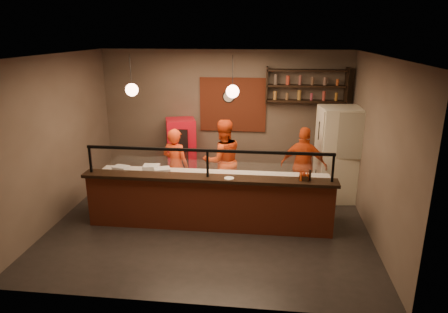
# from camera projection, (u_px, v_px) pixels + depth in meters

# --- Properties ---
(floor) EXTENTS (6.00, 6.00, 0.00)m
(floor) POSITION_uv_depth(u_px,v_px,m) (211.00, 222.00, 7.89)
(floor) COLOR black
(floor) RESTS_ON ground
(ceiling) EXTENTS (6.00, 6.00, 0.00)m
(ceiling) POSITION_uv_depth(u_px,v_px,m) (209.00, 55.00, 6.93)
(ceiling) COLOR #332D27
(ceiling) RESTS_ON wall_back
(wall_back) EXTENTS (6.00, 0.00, 6.00)m
(wall_back) POSITION_uv_depth(u_px,v_px,m) (225.00, 117.00, 9.78)
(wall_back) COLOR #67584C
(wall_back) RESTS_ON floor
(wall_left) EXTENTS (0.00, 5.00, 5.00)m
(wall_left) POSITION_uv_depth(u_px,v_px,m) (57.00, 139.00, 7.74)
(wall_left) COLOR #67584C
(wall_left) RESTS_ON floor
(wall_right) EXTENTS (0.00, 5.00, 5.00)m
(wall_right) POSITION_uv_depth(u_px,v_px,m) (377.00, 149.00, 7.09)
(wall_right) COLOR #67584C
(wall_right) RESTS_ON floor
(wall_front) EXTENTS (6.00, 0.00, 6.00)m
(wall_front) POSITION_uv_depth(u_px,v_px,m) (181.00, 197.00, 5.04)
(wall_front) COLOR #67584C
(wall_front) RESTS_ON floor
(brick_patch) EXTENTS (1.60, 0.04, 1.30)m
(brick_patch) POSITION_uv_depth(u_px,v_px,m) (233.00, 105.00, 9.64)
(brick_patch) COLOR #933A20
(brick_patch) RESTS_ON wall_back
(service_counter) EXTENTS (4.60, 0.25, 1.00)m
(service_counter) POSITION_uv_depth(u_px,v_px,m) (208.00, 205.00, 7.46)
(service_counter) COLOR #933A20
(service_counter) RESTS_ON floor
(counter_ledge) EXTENTS (4.70, 0.37, 0.06)m
(counter_ledge) POSITION_uv_depth(u_px,v_px,m) (208.00, 178.00, 7.30)
(counter_ledge) COLOR black
(counter_ledge) RESTS_ON service_counter
(worktop_cabinet) EXTENTS (4.60, 0.75, 0.85)m
(worktop_cabinet) POSITION_uv_depth(u_px,v_px,m) (212.00, 198.00, 7.95)
(worktop_cabinet) COLOR gray
(worktop_cabinet) RESTS_ON floor
(worktop) EXTENTS (4.60, 0.75, 0.05)m
(worktop) POSITION_uv_depth(u_px,v_px,m) (212.00, 177.00, 7.82)
(worktop) COLOR white
(worktop) RESTS_ON worktop_cabinet
(sneeze_guard) EXTENTS (4.50, 0.05, 0.52)m
(sneeze_guard) POSITION_uv_depth(u_px,v_px,m) (208.00, 161.00, 7.20)
(sneeze_guard) COLOR white
(sneeze_guard) RESTS_ON counter_ledge
(wall_shelving) EXTENTS (1.84, 0.28, 0.85)m
(wall_shelving) POSITION_uv_depth(u_px,v_px,m) (306.00, 86.00, 9.17)
(wall_shelving) COLOR black
(wall_shelving) RESTS_ON wall_back
(wall_clock) EXTENTS (0.30, 0.04, 0.30)m
(wall_clock) POSITION_uv_depth(u_px,v_px,m) (229.00, 97.00, 9.58)
(wall_clock) COLOR black
(wall_clock) RESTS_ON wall_back
(pendant_left) EXTENTS (0.24, 0.24, 0.77)m
(pendant_left) POSITION_uv_depth(u_px,v_px,m) (132.00, 90.00, 7.48)
(pendant_left) COLOR black
(pendant_left) RESTS_ON ceiling
(pendant_right) EXTENTS (0.24, 0.24, 0.77)m
(pendant_right) POSITION_uv_depth(u_px,v_px,m) (233.00, 91.00, 7.27)
(pendant_right) COLOR black
(pendant_right) RESTS_ON ceiling
(cook_left) EXTENTS (0.69, 0.56, 1.65)m
(cook_left) POSITION_uv_depth(u_px,v_px,m) (176.00, 166.00, 8.61)
(cook_left) COLOR #E83F15
(cook_left) RESTS_ON floor
(cook_mid) EXTENTS (1.09, 1.00, 1.82)m
(cook_mid) POSITION_uv_depth(u_px,v_px,m) (223.00, 160.00, 8.68)
(cook_mid) COLOR #DC4414
(cook_mid) RESTS_ON floor
(cook_right) EXTENTS (1.06, 0.62, 1.69)m
(cook_right) POSITION_uv_depth(u_px,v_px,m) (304.00, 166.00, 8.53)
(cook_right) COLOR #CF4313
(cook_right) RESTS_ON floor
(fridge) EXTENTS (0.95, 0.90, 2.07)m
(fridge) POSITION_uv_depth(u_px,v_px,m) (338.00, 154.00, 8.70)
(fridge) COLOR #ECE7C8
(fridge) RESTS_ON floor
(red_cooler) EXTENTS (0.83, 0.79, 1.59)m
(red_cooler) POSITION_uv_depth(u_px,v_px,m) (181.00, 151.00, 9.80)
(red_cooler) COLOR red
(red_cooler) RESTS_ON floor
(pizza_dough) EXTENTS (0.72, 0.72, 0.01)m
(pizza_dough) POSITION_uv_depth(u_px,v_px,m) (244.00, 179.00, 7.62)
(pizza_dough) COLOR beige
(pizza_dough) RESTS_ON worktop
(prep_tub_a) EXTENTS (0.33, 0.29, 0.14)m
(prep_tub_a) POSITION_uv_depth(u_px,v_px,m) (121.00, 169.00, 7.94)
(prep_tub_a) COLOR silver
(prep_tub_a) RESTS_ON worktop
(prep_tub_b) EXTENTS (0.34, 0.28, 0.16)m
(prep_tub_b) POSITION_uv_depth(u_px,v_px,m) (151.00, 169.00, 7.95)
(prep_tub_b) COLOR silver
(prep_tub_b) RESTS_ON worktop
(prep_tub_c) EXTENTS (0.37, 0.33, 0.15)m
(prep_tub_c) POSITION_uv_depth(u_px,v_px,m) (162.00, 172.00, 7.79)
(prep_tub_c) COLOR silver
(prep_tub_c) RESTS_ON worktop
(rolling_pin) EXTENTS (0.28, 0.24, 0.05)m
(rolling_pin) POSITION_uv_depth(u_px,v_px,m) (157.00, 173.00, 7.87)
(rolling_pin) COLOR gold
(rolling_pin) RESTS_ON worktop
(condiment_caddy) EXTENTS (0.19, 0.16, 0.09)m
(condiment_caddy) POSITION_uv_depth(u_px,v_px,m) (304.00, 178.00, 7.11)
(condiment_caddy) COLOR black
(condiment_caddy) RESTS_ON counter_ledge
(pepper_mill) EXTENTS (0.05, 0.05, 0.20)m
(pepper_mill) POSITION_uv_depth(u_px,v_px,m) (310.00, 175.00, 7.09)
(pepper_mill) COLOR black
(pepper_mill) RESTS_ON counter_ledge
(small_plate) EXTENTS (0.20, 0.20, 0.01)m
(small_plate) POSITION_uv_depth(u_px,v_px,m) (229.00, 178.00, 7.20)
(small_plate) COLOR silver
(small_plate) RESTS_ON counter_ledge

